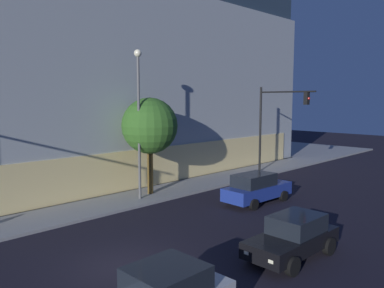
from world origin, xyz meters
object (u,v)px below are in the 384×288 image
modern_building (82,78)px  car_black (293,236)px  car_blue (256,188)px  street_lamp_sidewalk (139,108)px  traffic_light_far_corner (276,116)px  sidewalk_tree (150,126)px

modern_building → car_black: (-6.09, -26.20, -7.24)m
car_black → car_blue: 7.89m
modern_building → street_lamp_sidewalk: modern_building is taller
traffic_light_far_corner → car_blue: 9.32m
traffic_light_far_corner → modern_building: bearing=112.7°
car_blue → modern_building: bearing=88.4°
sidewalk_tree → car_black: size_ratio=1.40×
modern_building → traffic_light_far_corner: size_ratio=4.70×
traffic_light_far_corner → sidewalk_tree: size_ratio=1.14×
traffic_light_far_corner → street_lamp_sidewalk: 12.30m
sidewalk_tree → car_black: 12.12m
traffic_light_far_corner → street_lamp_sidewalk: size_ratio=0.79×
car_black → sidewalk_tree: bearing=79.0°
modern_building → car_blue: modern_building is taller
car_blue → traffic_light_far_corner: bearing=25.8°
street_lamp_sidewalk → car_black: bearing=-95.1°
street_lamp_sidewalk → car_black: (-0.97, -10.82, -4.74)m
traffic_light_far_corner → car_blue: (-7.63, -3.69, -3.88)m
traffic_light_far_corner → sidewalk_tree: (-10.94, 2.04, -0.37)m
sidewalk_tree → modern_building: bearing=75.3°
traffic_light_far_corner → street_lamp_sidewalk: street_lamp_sidewalk is taller
modern_building → traffic_light_far_corner: modern_building is taller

